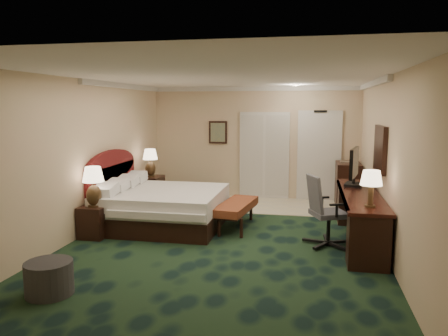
% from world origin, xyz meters
% --- Properties ---
extents(floor, '(5.00, 7.50, 0.00)m').
position_xyz_m(floor, '(0.00, 0.00, 0.00)').
color(floor, black).
rests_on(floor, ground).
extents(ceiling, '(5.00, 7.50, 0.00)m').
position_xyz_m(ceiling, '(0.00, 0.00, 2.70)').
color(ceiling, white).
rests_on(ceiling, wall_back).
extents(wall_back, '(5.00, 0.00, 2.70)m').
position_xyz_m(wall_back, '(0.00, 3.75, 1.35)').
color(wall_back, beige).
rests_on(wall_back, ground).
extents(wall_front, '(5.00, 0.00, 2.70)m').
position_xyz_m(wall_front, '(0.00, -3.75, 1.35)').
color(wall_front, beige).
rests_on(wall_front, ground).
extents(wall_left, '(0.00, 7.50, 2.70)m').
position_xyz_m(wall_left, '(-2.50, 0.00, 1.35)').
color(wall_left, beige).
rests_on(wall_left, ground).
extents(wall_right, '(0.00, 7.50, 2.70)m').
position_xyz_m(wall_right, '(2.50, 0.00, 1.35)').
color(wall_right, beige).
rests_on(wall_right, ground).
extents(crown_molding, '(5.00, 7.50, 0.10)m').
position_xyz_m(crown_molding, '(0.00, 0.00, 2.65)').
color(crown_molding, silver).
rests_on(crown_molding, wall_back).
extents(tile_patch, '(3.20, 1.70, 0.01)m').
position_xyz_m(tile_patch, '(0.90, 2.90, 0.01)').
color(tile_patch, beige).
rests_on(tile_patch, ground).
extents(headboard, '(0.12, 2.00, 1.40)m').
position_xyz_m(headboard, '(-2.44, 1.00, 0.70)').
color(headboard, '#4C1414').
rests_on(headboard, ground).
extents(entry_door, '(1.02, 0.06, 2.18)m').
position_xyz_m(entry_door, '(1.55, 3.72, 1.05)').
color(entry_door, silver).
rests_on(entry_door, ground).
extents(closet_doors, '(1.20, 0.06, 2.10)m').
position_xyz_m(closet_doors, '(0.25, 3.71, 1.05)').
color(closet_doors, silver).
rests_on(closet_doors, ground).
extents(wall_art, '(0.45, 0.06, 0.55)m').
position_xyz_m(wall_art, '(-0.90, 3.71, 1.60)').
color(wall_art, '#596A60').
rests_on(wall_art, wall_back).
extents(wall_mirror, '(0.05, 0.95, 0.75)m').
position_xyz_m(wall_mirror, '(2.46, 0.60, 1.55)').
color(wall_mirror, white).
rests_on(wall_mirror, wall_right).
extents(bed, '(2.15, 1.99, 0.68)m').
position_xyz_m(bed, '(-1.32, 0.83, 0.34)').
color(bed, silver).
rests_on(bed, ground).
extents(nightstand_near, '(0.44, 0.50, 0.54)m').
position_xyz_m(nightstand_near, '(-2.26, -0.08, 0.27)').
color(nightstand_near, black).
rests_on(nightstand_near, ground).
extents(nightstand_far, '(0.53, 0.61, 0.66)m').
position_xyz_m(nightstand_far, '(-2.22, 2.43, 0.33)').
color(nightstand_far, black).
rests_on(nightstand_far, ground).
extents(lamp_near, '(0.42, 0.42, 0.68)m').
position_xyz_m(lamp_near, '(-2.24, -0.12, 0.89)').
color(lamp_near, black).
rests_on(lamp_near, nightstand_near).
extents(lamp_far, '(0.42, 0.42, 0.63)m').
position_xyz_m(lamp_far, '(-2.18, 2.42, 0.97)').
color(lamp_far, black).
rests_on(lamp_far, nightstand_far).
extents(bed_bench, '(0.67, 1.46, 0.48)m').
position_xyz_m(bed_bench, '(0.03, 0.96, 0.24)').
color(bed_bench, maroon).
rests_on(bed_bench, ground).
extents(ottoman, '(0.63, 0.63, 0.40)m').
position_xyz_m(ottoman, '(-1.67, -2.34, 0.20)').
color(ottoman, '#28282B').
rests_on(ottoman, ground).
extents(desk, '(0.61, 2.85, 0.82)m').
position_xyz_m(desk, '(2.17, 0.52, 0.41)').
color(desk, black).
rests_on(desk, ground).
extents(tv, '(0.25, 0.87, 0.68)m').
position_xyz_m(tv, '(2.12, 1.18, 1.16)').
color(tv, black).
rests_on(tv, desk).
extents(desk_lamp, '(0.35, 0.35, 0.54)m').
position_xyz_m(desk_lamp, '(2.20, -0.49, 1.09)').
color(desk_lamp, black).
rests_on(desk_lamp, desk).
extents(desk_chair, '(0.86, 0.84, 1.15)m').
position_xyz_m(desk_chair, '(1.67, 0.23, 0.58)').
color(desk_chair, '#525259').
rests_on(desk_chair, ground).
extents(minibar, '(0.52, 0.94, 0.99)m').
position_xyz_m(minibar, '(2.19, 3.20, 0.49)').
color(minibar, black).
rests_on(minibar, ground).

